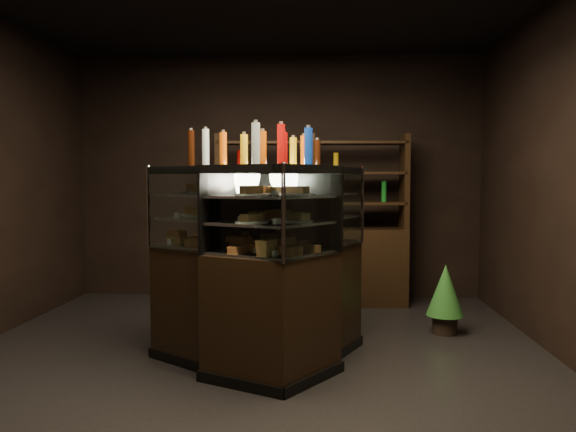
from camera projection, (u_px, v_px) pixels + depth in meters
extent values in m
plane|color=black|center=(254.00, 358.00, 4.64)|extent=(5.00, 5.00, 0.00)
cube|color=black|center=(278.00, 178.00, 7.03)|extent=(5.00, 0.02, 3.00)
cube|color=black|center=(170.00, 174.00, 2.05)|extent=(5.00, 0.02, 3.00)
cube|color=black|center=(571.00, 177.00, 4.39)|extent=(0.02, 5.00, 3.00)
cube|color=black|center=(288.00, 305.00, 4.54)|extent=(1.25, 1.59, 0.93)
cube|color=black|center=(288.00, 356.00, 4.56)|extent=(1.29, 1.63, 0.08)
cube|color=black|center=(288.00, 170.00, 4.46)|extent=(1.25, 1.59, 0.06)
cube|color=silver|center=(288.00, 247.00, 4.50)|extent=(1.17, 1.51, 0.02)
cube|color=silver|center=(288.00, 220.00, 4.49)|extent=(1.17, 1.51, 0.02)
cube|color=silver|center=(288.00, 195.00, 4.48)|extent=(1.17, 1.51, 0.02)
cube|color=white|center=(330.00, 209.00, 4.31)|extent=(0.61, 1.29, 0.65)
cylinder|color=silver|center=(362.00, 205.00, 4.93)|extent=(0.03, 0.03, 0.67)
cylinder|color=silver|center=(283.00, 213.00, 3.69)|extent=(0.03, 0.03, 0.67)
cube|color=black|center=(242.00, 307.00, 4.46)|extent=(1.57, 1.40, 0.93)
cube|color=black|center=(243.00, 359.00, 4.49)|extent=(1.62, 1.44, 0.08)
cube|color=black|center=(242.00, 170.00, 4.39)|extent=(1.57, 1.40, 0.06)
cube|color=silver|center=(242.00, 248.00, 4.43)|extent=(1.49, 1.32, 0.02)
cube|color=silver|center=(242.00, 220.00, 4.42)|extent=(1.49, 1.32, 0.02)
cube|color=silver|center=(242.00, 195.00, 4.41)|extent=(1.49, 1.32, 0.02)
cube|color=white|center=(208.00, 210.00, 4.13)|extent=(1.16, 0.82, 0.65)
cylinder|color=silver|center=(283.00, 213.00, 3.69)|extent=(0.03, 0.03, 0.67)
cylinder|color=silver|center=(149.00, 207.00, 4.58)|extent=(0.03, 0.03, 0.67)
cube|color=#B47F40|center=(252.00, 251.00, 3.96)|extent=(0.16, 0.20, 0.06)
cube|color=#B47F40|center=(269.00, 247.00, 4.17)|extent=(0.16, 0.20, 0.06)
cube|color=#B47F40|center=(285.00, 244.00, 4.38)|extent=(0.16, 0.20, 0.06)
cube|color=#B47F40|center=(299.00, 241.00, 4.59)|extent=(0.16, 0.20, 0.06)
cube|color=#B47F40|center=(312.00, 238.00, 4.80)|extent=(0.16, 0.20, 0.06)
cube|color=#B47F40|center=(324.00, 236.00, 5.01)|extent=(0.16, 0.20, 0.06)
cylinder|color=white|center=(252.00, 222.00, 4.02)|extent=(0.24, 0.24, 0.02)
cube|color=#B47F40|center=(252.00, 217.00, 4.02)|extent=(0.15, 0.19, 0.05)
cylinder|color=white|center=(277.00, 219.00, 4.33)|extent=(0.24, 0.24, 0.02)
cube|color=#B47F40|center=(277.00, 214.00, 4.33)|extent=(0.15, 0.19, 0.05)
cylinder|color=white|center=(298.00, 216.00, 4.65)|extent=(0.24, 0.24, 0.02)
cube|color=#B47F40|center=(298.00, 212.00, 4.64)|extent=(0.15, 0.19, 0.05)
cylinder|color=white|center=(317.00, 214.00, 4.96)|extent=(0.24, 0.24, 0.02)
cube|color=#B47F40|center=(317.00, 210.00, 4.96)|extent=(0.15, 0.19, 0.05)
cylinder|color=white|center=(252.00, 195.00, 4.01)|extent=(0.24, 0.24, 0.02)
cube|color=#B47F40|center=(252.00, 190.00, 4.00)|extent=(0.15, 0.19, 0.05)
cylinder|color=white|center=(277.00, 194.00, 4.32)|extent=(0.24, 0.24, 0.02)
cube|color=#B47F40|center=(277.00, 189.00, 4.32)|extent=(0.15, 0.19, 0.05)
cylinder|color=white|center=(299.00, 193.00, 4.63)|extent=(0.24, 0.24, 0.02)
cube|color=#B47F40|center=(299.00, 188.00, 4.63)|extent=(0.15, 0.19, 0.05)
cylinder|color=white|center=(317.00, 192.00, 4.95)|extent=(0.24, 0.24, 0.02)
cube|color=#B47F40|center=(317.00, 188.00, 4.95)|extent=(0.15, 0.19, 0.05)
cube|color=#B47F40|center=(188.00, 239.00, 4.77)|extent=(0.20, 0.18, 0.06)
cube|color=#B47F40|center=(208.00, 240.00, 4.62)|extent=(0.20, 0.18, 0.06)
cube|color=#B47F40|center=(228.00, 242.00, 4.48)|extent=(0.20, 0.18, 0.06)
cube|color=#B47F40|center=(250.00, 245.00, 4.33)|extent=(0.20, 0.18, 0.06)
cube|color=#B47F40|center=(274.00, 247.00, 4.18)|extent=(0.20, 0.18, 0.06)
cube|color=#B47F40|center=(299.00, 249.00, 4.03)|extent=(0.20, 0.18, 0.06)
cylinder|color=white|center=(196.00, 215.00, 4.75)|extent=(0.24, 0.24, 0.02)
cube|color=#B47F40|center=(196.00, 211.00, 4.75)|extent=(0.19, 0.17, 0.05)
cylinder|color=white|center=(226.00, 217.00, 4.53)|extent=(0.24, 0.24, 0.02)
cube|color=#B47F40|center=(226.00, 213.00, 4.53)|extent=(0.19, 0.17, 0.05)
cylinder|color=white|center=(259.00, 219.00, 4.30)|extent=(0.24, 0.24, 0.02)
cube|color=#B47F40|center=(259.00, 215.00, 4.30)|extent=(0.19, 0.17, 0.05)
cylinder|color=white|center=(296.00, 221.00, 4.08)|extent=(0.24, 0.24, 0.02)
cube|color=#B47F40|center=(296.00, 217.00, 4.08)|extent=(0.19, 0.17, 0.05)
cylinder|color=white|center=(195.00, 192.00, 4.74)|extent=(0.24, 0.24, 0.02)
cube|color=#B47F40|center=(195.00, 188.00, 4.74)|extent=(0.19, 0.17, 0.05)
cylinder|color=white|center=(226.00, 193.00, 4.52)|extent=(0.24, 0.24, 0.02)
cube|color=#B47F40|center=(226.00, 189.00, 4.51)|extent=(0.19, 0.17, 0.05)
cylinder|color=white|center=(259.00, 194.00, 4.29)|extent=(0.24, 0.24, 0.02)
cube|color=#B47F40|center=(259.00, 189.00, 4.29)|extent=(0.19, 0.17, 0.05)
cylinder|color=white|center=(296.00, 194.00, 4.07)|extent=(0.24, 0.24, 0.02)
cube|color=#B47F40|center=(296.00, 190.00, 4.07)|extent=(0.19, 0.17, 0.05)
cylinder|color=#0F38B2|center=(247.00, 145.00, 3.93)|extent=(0.06, 0.06, 0.28)
cylinder|color=silver|center=(247.00, 123.00, 3.92)|extent=(0.03, 0.03, 0.02)
cylinder|color=#147223|center=(262.00, 146.00, 4.11)|extent=(0.06, 0.06, 0.28)
cylinder|color=silver|center=(262.00, 125.00, 4.10)|extent=(0.03, 0.03, 0.02)
cylinder|color=yellow|center=(276.00, 147.00, 4.28)|extent=(0.06, 0.06, 0.28)
cylinder|color=silver|center=(276.00, 128.00, 4.27)|extent=(0.03, 0.03, 0.02)
cylinder|color=silver|center=(288.00, 149.00, 4.45)|extent=(0.06, 0.06, 0.28)
cylinder|color=silver|center=(288.00, 130.00, 4.44)|extent=(0.03, 0.03, 0.02)
cylinder|color=#B20C0A|center=(300.00, 150.00, 4.63)|extent=(0.06, 0.06, 0.28)
cylinder|color=silver|center=(300.00, 132.00, 4.62)|extent=(0.03, 0.03, 0.02)
cylinder|color=black|center=(310.00, 151.00, 4.80)|extent=(0.06, 0.06, 0.28)
cylinder|color=silver|center=(310.00, 133.00, 4.79)|extent=(0.03, 0.03, 0.02)
cylinder|color=#D8590A|center=(320.00, 152.00, 4.97)|extent=(0.06, 0.06, 0.28)
cylinder|color=silver|center=(320.00, 135.00, 4.96)|extent=(0.03, 0.03, 0.02)
cylinder|color=#0F38B2|center=(190.00, 151.00, 4.75)|extent=(0.06, 0.06, 0.28)
cylinder|color=silver|center=(190.00, 133.00, 4.74)|extent=(0.03, 0.03, 0.02)
cylinder|color=#147223|center=(206.00, 150.00, 4.63)|extent=(0.06, 0.06, 0.28)
cylinder|color=silver|center=(206.00, 132.00, 4.62)|extent=(0.03, 0.03, 0.02)
cylinder|color=yellow|center=(224.00, 149.00, 4.50)|extent=(0.06, 0.06, 0.28)
cylinder|color=silver|center=(223.00, 130.00, 4.49)|extent=(0.03, 0.03, 0.02)
cylinder|color=silver|center=(242.00, 148.00, 4.38)|extent=(0.06, 0.06, 0.28)
cylinder|color=silver|center=(241.00, 129.00, 4.37)|extent=(0.03, 0.03, 0.02)
cylinder|color=#B20C0A|center=(261.00, 147.00, 4.26)|extent=(0.06, 0.06, 0.28)
cylinder|color=silver|center=(261.00, 127.00, 4.25)|extent=(0.03, 0.03, 0.02)
cylinder|color=black|center=(281.00, 146.00, 4.13)|extent=(0.06, 0.06, 0.28)
cylinder|color=silver|center=(281.00, 126.00, 4.12)|extent=(0.03, 0.03, 0.02)
cylinder|color=#D8590A|center=(302.00, 145.00, 4.01)|extent=(0.06, 0.06, 0.28)
cylinder|color=silver|center=(302.00, 124.00, 4.00)|extent=(0.03, 0.03, 0.02)
cylinder|color=black|center=(445.00, 324.00, 5.38)|extent=(0.24, 0.24, 0.18)
cone|color=#195925|center=(445.00, 290.00, 5.36)|extent=(0.35, 0.35, 0.49)
cone|color=#195925|center=(446.00, 273.00, 5.35)|extent=(0.28, 0.28, 0.34)
cube|color=black|center=(312.00, 266.00, 6.62)|extent=(2.24, 0.52, 0.90)
cube|color=black|center=(220.00, 182.00, 6.57)|extent=(0.08, 0.38, 1.10)
cube|color=black|center=(312.00, 182.00, 6.56)|extent=(0.08, 0.38, 1.10)
cube|color=black|center=(404.00, 182.00, 6.54)|extent=(0.08, 0.38, 1.10)
cube|color=black|center=(312.00, 203.00, 6.57)|extent=(2.19, 0.48, 0.03)
cube|color=black|center=(312.00, 173.00, 6.55)|extent=(2.19, 0.48, 0.03)
cube|color=black|center=(312.00, 143.00, 6.53)|extent=(2.19, 0.48, 0.03)
cylinder|color=#0F38B2|center=(240.00, 192.00, 6.58)|extent=(0.06, 0.06, 0.22)
cylinder|color=#147223|center=(288.00, 192.00, 6.57)|extent=(0.06, 0.06, 0.22)
cylinder|color=yellow|center=(336.00, 192.00, 6.56)|extent=(0.06, 0.06, 0.22)
cylinder|color=silver|center=(384.00, 192.00, 6.55)|extent=(0.06, 0.06, 0.22)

